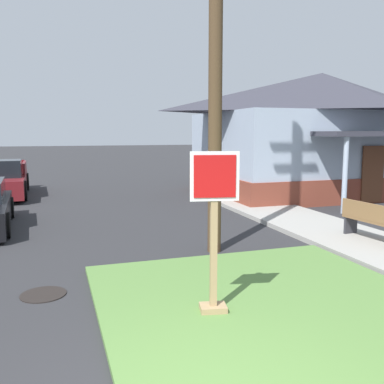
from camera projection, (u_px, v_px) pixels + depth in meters
The scene contains 7 objects.
grass_corner_patch at pixel (279, 312), 5.91m from camera, with size 4.85×5.57×0.08m, color #567F3D.
sidewalk_strip at pixel (335, 233), 10.47m from camera, with size 2.20×14.65×0.12m, color #9E9B93.
stop_sign at pixel (214, 238), 5.70m from camera, with size 0.64×0.34×2.19m.
manhole_cover at pixel (43, 294), 6.64m from camera, with size 0.70×0.70×0.02m, color black.
pickup_truck_maroon at pixel (0, 181), 16.67m from camera, with size 2.10×5.21×1.48m.
street_bench at pixel (376, 220), 9.36m from camera, with size 0.55×1.81×0.85m.
corner_house at pixel (320, 132), 17.77m from camera, with size 9.90×7.95×4.93m.
Camera 1 is at (-1.05, -3.01, 2.52)m, focal length 39.80 mm.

